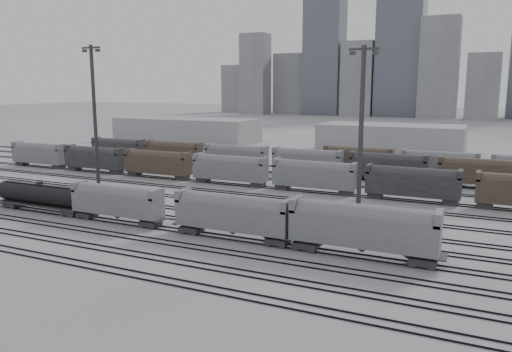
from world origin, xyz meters
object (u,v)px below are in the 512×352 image
at_px(hopper_car_a, 117,200).
at_px(hopper_car_b, 233,212).
at_px(tank_car_b, 41,195).
at_px(light_mast_c, 361,135).
at_px(hopper_car_c, 363,226).

bearing_deg(hopper_car_a, hopper_car_b, 0.00).
relative_size(tank_car_b, hopper_car_a, 1.24).
bearing_deg(hopper_car_b, hopper_car_a, 180.00).
bearing_deg(light_mast_c, tank_car_b, -167.65).
bearing_deg(tank_car_b, hopper_car_a, 0.00).
bearing_deg(tank_car_b, hopper_car_c, 0.00).
bearing_deg(hopper_car_b, hopper_car_c, 0.00).
height_order(hopper_car_b, light_mast_c, light_mast_c).
xyz_separation_m(tank_car_b, hopper_car_a, (14.67, 0.00, 0.61)).
relative_size(hopper_car_b, light_mast_c, 0.64).
distance_m(tank_car_b, light_mast_c, 48.09).
distance_m(hopper_car_a, light_mast_c, 34.18).
bearing_deg(hopper_car_b, tank_car_b, 180.00).
xyz_separation_m(hopper_car_b, light_mast_c, (13.12, 10.06, 9.20)).
bearing_deg(hopper_car_c, light_mast_c, 106.40).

